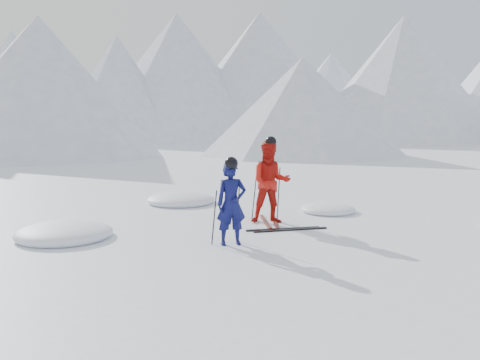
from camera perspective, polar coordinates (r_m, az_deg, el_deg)
name	(u,v)px	position (r m, az deg, el deg)	size (l,w,h in m)	color
ground	(312,227)	(11.72, 8.11, -5.22)	(160.00, 160.00, 0.00)	white
mountain_range	(150,70)	(46.67, -10.07, 12.08)	(106.15, 62.94, 15.53)	#B2BCD1
skier_blue	(231,204)	(9.85, -0.98, -2.70)	(0.59, 0.39, 1.61)	#0C0F49
skier_red	(271,182)	(11.94, 3.46, -0.24)	(0.94, 0.73, 1.93)	red
pole_blue_left	(214,217)	(9.92, -2.91, -4.21)	(0.02, 0.02, 1.08)	black
pole_blue_right	(238,214)	(10.22, -0.26, -3.87)	(0.02, 0.02, 1.08)	black
pole_red_left	(254,195)	(12.07, 1.63, -1.69)	(0.02, 0.02, 1.29)	black
pole_red_right	(279,194)	(12.26, 4.35, -1.58)	(0.02, 0.02, 1.29)	black
ski_worn_left	(266,222)	(12.04, 2.92, -4.76)	(0.09, 1.70, 0.03)	black
ski_worn_right	(275,221)	(12.15, 3.93, -4.66)	(0.09, 1.70, 0.03)	black
ski_loose_a	(283,229)	(11.36, 4.86, -5.49)	(0.09, 1.70, 0.03)	black
ski_loose_b	(290,230)	(11.28, 5.68, -5.58)	(0.09, 1.70, 0.03)	black
snow_lumps	(184,217)	(12.78, -6.32, -4.18)	(10.68, 7.78, 0.44)	white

